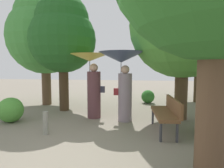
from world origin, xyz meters
The scene contains 11 objects.
ground_plane centered at (0.00, 0.00, 0.00)m, with size 40.00×40.00×0.00m, color gray.
person_left centered at (-0.56, 2.46, 1.38)m, with size 1.19×1.19×2.00m.
person_right centered at (0.41, 2.25, 1.53)m, with size 1.32×1.32×2.03m.
park_bench centered at (1.60, 1.44, 0.51)m, with size 0.59×1.53×0.83m.
tree_near_left centered at (-1.84, 3.32, 2.79)m, with size 2.37×2.37×4.21m.
tree_near_right centered at (3.54, 5.82, 3.18)m, with size 3.50×3.50×5.11m.
tree_mid_left centered at (-3.02, 4.27, 3.07)m, with size 3.03×3.03×4.79m.
tree_mid_right centered at (2.17, 2.73, 3.11)m, with size 3.20×3.20×4.91m.
bush_behind_bench centered at (1.27, 5.23, 0.29)m, with size 0.58×0.58×0.58m, color #2D6B28.
bush_far_side centered at (-2.77, 1.62, 0.36)m, with size 0.72×0.72×0.72m, color #4C9338.
path_marker_post centered at (-1.26, 0.81, 0.27)m, with size 0.12×0.12×0.55m, color gray.
Camera 1 is at (0.96, -3.34, 1.59)m, focal length 30.78 mm.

